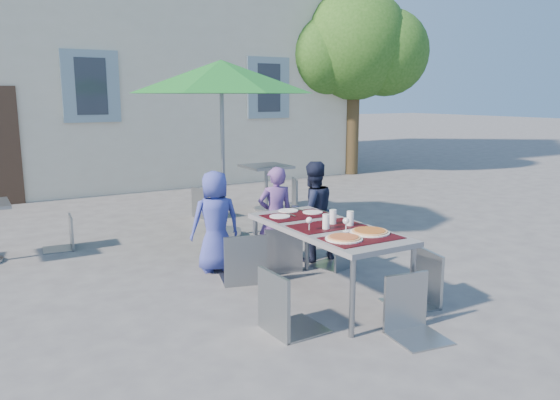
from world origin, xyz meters
TOP-DOWN VIEW (x-y plane):
  - ground at (0.00, 0.00)m, footprint 90.00×90.00m
  - tree at (6.55, 7.54)m, footprint 3.60×3.00m
  - dining_table at (0.72, 0.46)m, footprint 0.80×1.85m
  - pizza_near_left at (0.54, -0.05)m, footprint 0.34×0.34m
  - pizza_near_right at (0.89, 0.01)m, footprint 0.37×0.37m
  - glassware at (0.75, 0.38)m, footprint 0.52×0.36m
  - place_settings at (0.74, 1.11)m, footprint 0.68×0.42m
  - child_0 at (0.13, 1.85)m, footprint 0.62×0.44m
  - child_1 at (0.86, 1.73)m, footprint 0.48×0.37m
  - child_2 at (1.33, 1.62)m, footprint 0.62×0.39m
  - chair_0 at (0.21, 1.30)m, footprint 0.58×0.58m
  - chair_1 at (0.78, 1.45)m, footprint 0.55×0.55m
  - chair_2 at (1.43, 1.20)m, footprint 0.53×0.53m
  - chair_3 at (-0.06, -0.03)m, footprint 0.49×0.49m
  - chair_4 at (1.42, -0.13)m, footprint 0.53×0.52m
  - chair_5 at (0.86, -0.62)m, footprint 0.49×0.49m
  - patio_umbrella at (0.87, 3.24)m, footprint 2.59×2.59m
  - bg_chair_r_0 at (-1.25, 3.72)m, footprint 0.42×0.41m
  - cafe_table_1 at (2.31, 4.56)m, footprint 0.76×0.76m
  - bg_chair_l_1 at (1.12, 4.52)m, footprint 0.54×0.54m
  - bg_chair_r_1 at (2.74, 4.48)m, footprint 0.60×0.60m

SIDE VIEW (x-z plane):
  - ground at x=0.00m, z-range 0.00..0.00m
  - bg_chair_r_0 at x=-1.25m, z-range 0.07..0.92m
  - chair_2 at x=1.43m, z-range 0.08..1.03m
  - chair_5 at x=0.86m, z-range 0.09..1.06m
  - bg_chair_l_1 at x=1.12m, z-range 0.09..1.06m
  - cafe_table_1 at x=2.31m, z-range 0.17..0.98m
  - chair_4 at x=1.42m, z-range 0.09..1.09m
  - child_0 at x=0.13m, z-range 0.00..1.18m
  - child_1 at x=0.86m, z-range 0.00..1.19m
  - chair_1 at x=0.78m, z-range 0.09..1.10m
  - bg_chair_r_1 at x=2.74m, z-range 0.09..1.13m
  - child_2 at x=1.33m, z-range 0.00..1.24m
  - chair_0 at x=0.21m, z-range 0.10..1.15m
  - chair_3 at x=-0.06m, z-range 0.10..1.16m
  - dining_table at x=0.72m, z-range 0.32..1.07m
  - place_settings at x=0.74m, z-range 0.76..0.77m
  - pizza_near_left at x=0.54m, z-range 0.75..0.78m
  - pizza_near_right at x=0.89m, z-range 0.75..0.78m
  - glassware at x=0.75m, z-range 0.75..0.90m
  - patio_umbrella at x=0.87m, z-range 1.01..3.51m
  - tree at x=6.55m, z-range 0.90..5.60m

